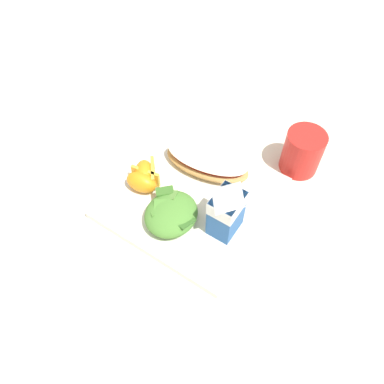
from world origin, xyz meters
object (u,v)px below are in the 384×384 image
at_px(orange_wedge_front, 145,174).
at_px(paper_napkin, 88,157).
at_px(orange_wedge_middle, 142,181).
at_px(green_salad_pile, 171,214).
at_px(milk_carton, 227,209).
at_px(white_plate, 192,198).
at_px(drinking_red_cup, 302,152).
at_px(cheesy_pizza_bread, 207,161).

height_order(orange_wedge_front, paper_napkin, orange_wedge_front).
bearing_deg(orange_wedge_middle, green_salad_pile, 71.80).
xyz_separation_m(milk_carton, orange_wedge_front, (-0.01, -0.18, -0.04)).
bearing_deg(orange_wedge_front, white_plate, 101.33).
height_order(orange_wedge_front, orange_wedge_middle, same).
xyz_separation_m(white_plate, green_salad_pile, (0.07, -0.00, 0.03)).
bearing_deg(orange_wedge_front, drinking_red_cup, 132.49).
bearing_deg(milk_carton, cheesy_pizza_bread, -135.18).
bearing_deg(cheesy_pizza_bread, milk_carton, 44.82).
bearing_deg(orange_wedge_middle, orange_wedge_front, -161.12).
xyz_separation_m(cheesy_pizza_bread, drinking_red_cup, (-0.12, 0.15, 0.01)).
height_order(milk_carton, paper_napkin, milk_carton).
relative_size(orange_wedge_middle, drinking_red_cup, 0.74).
height_order(cheesy_pizza_bread, paper_napkin, cheesy_pizza_bread).
bearing_deg(cheesy_pizza_bread, orange_wedge_middle, -33.82).
distance_m(cheesy_pizza_bread, paper_napkin, 0.25).
bearing_deg(cheesy_pizza_bread, paper_napkin, -65.96).
bearing_deg(orange_wedge_middle, drinking_red_cup, 135.75).
relative_size(white_plate, milk_carton, 2.55).
bearing_deg(orange_wedge_middle, white_plate, 113.15).
relative_size(white_plate, orange_wedge_front, 4.04).
distance_m(white_plate, milk_carton, 0.11).
height_order(cheesy_pizza_bread, milk_carton, milk_carton).
height_order(orange_wedge_middle, paper_napkin, orange_wedge_middle).
bearing_deg(green_salad_pile, paper_napkin, -98.74).
distance_m(cheesy_pizza_bread, drinking_red_cup, 0.19).
height_order(green_salad_pile, orange_wedge_middle, same).
relative_size(cheesy_pizza_bread, orange_wedge_front, 2.59).
bearing_deg(white_plate, drinking_red_cup, 144.80).
distance_m(white_plate, orange_wedge_middle, 0.10).
height_order(white_plate, milk_carton, milk_carton).
height_order(white_plate, orange_wedge_front, orange_wedge_front).
relative_size(milk_carton, orange_wedge_middle, 1.69).
relative_size(orange_wedge_front, paper_napkin, 0.63).
bearing_deg(drinking_red_cup, white_plate, -35.20).
distance_m(orange_wedge_middle, paper_napkin, 0.16).
height_order(milk_carton, orange_wedge_middle, milk_carton).
height_order(milk_carton, drinking_red_cup, milk_carton).
relative_size(green_salad_pile, drinking_red_cup, 1.13).
height_order(green_salad_pile, orange_wedge_front, same).
bearing_deg(cheesy_pizza_bread, green_salad_pile, 5.17).
bearing_deg(orange_wedge_front, green_salad_pile, 63.15).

